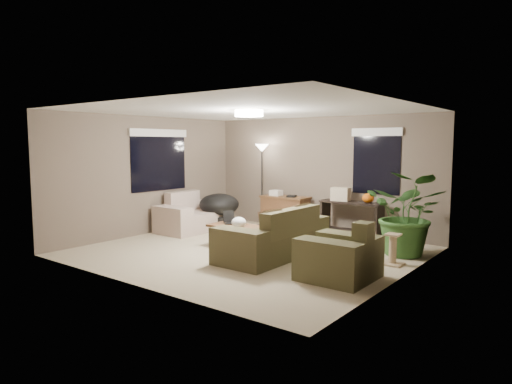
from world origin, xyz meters
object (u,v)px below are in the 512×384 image
Objects in this scene: coffee_table at (236,229)px; floor_lamp at (262,158)px; papasan_chair at (219,208)px; main_sofa at (276,239)px; loveseat at (192,217)px; houseplant at (408,223)px; console_table at (351,217)px; armchair at (340,258)px; desk at (285,213)px; cat_scratching_post at (393,251)px.

floor_lamp is (-0.99, 2.12, 1.24)m from coffee_table.
papasan_chair is (-1.54, 1.25, 0.11)m from coffee_table.
papasan_chair is (-2.51, 1.34, 0.17)m from main_sofa.
loveseat is 4.64m from houseplant.
main_sofa is 1.69× the size of console_table.
armchair is 4.39m from papasan_chair.
houseplant is (3.03, -0.74, 0.19)m from desk.
main_sofa is 1.51× the size of houseplant.
coffee_table is 2.65m from floor_lamp.
desk is at bearing 120.21° from main_sofa.
cat_scratching_post is (0.31, 1.20, -0.08)m from armchair.
console_table is 0.68× the size of floor_lamp.
floor_lamp reaches higher than desk.
coffee_table is at bearing -154.17° from houseplant.
papasan_chair is (-3.98, 1.84, 0.17)m from armchair.
floor_lamp reaches higher than papasan_chair.
houseplant is at bearing -28.55° from console_table.
armchair is 2.00× the size of cat_scratching_post.
armchair is 1.00× the size of coffee_table.
main_sofa is 2.20× the size of coffee_table.
papasan_chair is at bearing -122.25° from floor_lamp.
desk is 3.38m from cat_scratching_post.
main_sofa is at bearing 161.16° from armchair.
desk is at bearing 135.69° from armchair.
coffee_table is at bearing -121.79° from console_table.
papasan_chair is at bearing -163.23° from console_table.
cat_scratching_post is at bearing 21.33° from main_sofa.
loveseat and armchair have the same top height.
coffee_table is 2.82m from cat_scratching_post.
floor_lamp is (-2.29, 0.02, 1.16)m from console_table.
floor_lamp reaches higher than cat_scratching_post.
floor_lamp is (0.87, 1.42, 1.30)m from loveseat.
main_sofa is at bearing -28.18° from papasan_chair.
floor_lamp reaches higher than loveseat.
cat_scratching_post is at bearing -22.18° from floor_lamp.
console_table is 1.64m from houseplant.
main_sofa is 1.37× the size of loveseat.
floor_lamp reaches higher than coffee_table.
cat_scratching_post is (1.78, 0.70, -0.08)m from main_sofa.
main_sofa is at bearing -59.79° from desk.
desk is at bearing 40.89° from loveseat.
papasan_chair reaches higher than desk.
houseplant is (0.30, 1.92, 0.27)m from armchair.
loveseat is at bearing -120.20° from papasan_chair.
floor_lamp reaches higher than console_table.
console_table reaches higher than cat_scratching_post.
console_table is at bearing 151.45° from houseplant.
main_sofa is 2.85m from papasan_chair.
armchair is at bearing -13.78° from coffee_table.
main_sofa reaches higher than desk.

